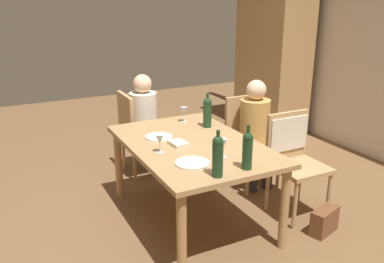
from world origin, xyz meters
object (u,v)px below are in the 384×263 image
wine_bottle_dark_red (218,155)px  wine_glass_near_left (160,140)px  chair_far_left (249,134)px  wine_glass_near_right (184,111)px  wine_bottle_tall_green (207,112)px  dining_table (192,152)px  wine_bottle_short_olive (247,149)px  handbag (324,221)px  person_man_bearded (256,126)px  dinner_plate_host (159,137)px  armoire_cabinet (273,54)px  person_woman_host (146,117)px  chair_far_right (292,149)px  wine_glass_centre (223,144)px  dinner_plate_guest_left (192,163)px  chair_left_end (137,128)px

wine_bottle_dark_red → wine_glass_near_left: 0.61m
chair_far_left → wine_glass_near_right: (-0.13, -0.69, 0.30)m
wine_bottle_tall_green → wine_glass_near_right: bearing=-153.5°
dining_table → wine_bottle_tall_green: size_ratio=4.84×
wine_bottle_short_olive → handbag: 1.10m
person_man_bearded → wine_bottle_tall_green: size_ratio=3.49×
wine_bottle_tall_green → dinner_plate_host: (0.07, -0.52, -0.14)m
armoire_cabinet → person_woman_host: armoire_cabinet is taller
armoire_cabinet → wine_glass_near_left: size_ratio=14.63×
chair_far_right → wine_glass_near_right: 1.08m
dining_table → chair_far_right: bearing=75.7°
dining_table → handbag: (0.70, 0.89, -0.53)m
chair_far_left → wine_bottle_tall_green: bearing=11.3°
dining_table → wine_glass_near_left: (0.09, -0.33, 0.19)m
person_man_bearded → wine_glass_near_right: (-0.25, -0.69, 0.18)m
dining_table → wine_bottle_short_olive: bearing=8.8°
person_man_bearded → handbag: size_ratio=4.00×
wine_glass_centre → dinner_plate_guest_left: (0.01, -0.27, -0.10)m
chair_far_left → person_man_bearded: (0.11, 0.00, 0.12)m
chair_far_left → chair_far_right: (0.66, 0.00, 0.06)m
wine_glass_near_left → handbag: bearing=63.3°
wine_bottle_short_olive → dinner_plate_host: wine_bottle_short_olive is taller
person_man_bearded → wine_bottle_tall_green: (0.00, -0.56, 0.23)m
wine_bottle_dark_red → handbag: wine_bottle_dark_red is taller
person_man_bearded → handbag: 1.16m
wine_bottle_dark_red → handbag: size_ratio=1.18×
armoire_cabinet → chair_left_end: armoire_cabinet is taller
dining_table → wine_glass_near_right: bearing=160.3°
wine_glass_centre → wine_glass_near_right: size_ratio=1.00×
person_woman_host → armoire_cabinet: bearing=107.9°
person_man_bearded → dinner_plate_host: 1.09m
wine_glass_near_right → person_man_bearded: bearing=70.3°
chair_far_right → wine_bottle_tall_green: 0.84m
dinner_plate_guest_left → wine_glass_centre: bearing=92.4°
dining_table → dinner_plate_host: 0.33m
chair_left_end → wine_bottle_tall_green: (0.83, 0.41, 0.34)m
wine_bottle_short_olive → wine_glass_near_right: 1.23m
wine_glass_near_left → wine_glass_near_right: size_ratio=1.00×
wine_glass_near_left → dinner_plate_guest_left: size_ratio=0.58×
chair_far_left → handbag: size_ratio=3.29×
wine_glass_near_right → dining_table: bearing=-19.7°
chair_far_left → chair_far_right: size_ratio=1.00×
wine_bottle_short_olive → person_man_bearded: bearing=141.3°
wine_bottle_tall_green → chair_far_left: bearing=101.3°
chair_left_end → wine_glass_centre: (1.55, 0.15, 0.30)m
wine_glass_near_right → wine_bottle_dark_red: bearing=-15.9°
chair_far_right → person_woman_host: (-1.38, -0.86, 0.05)m
chair_left_end → chair_far_right: size_ratio=1.00×
person_woman_host → person_man_bearded: size_ratio=1.00×
wine_bottle_short_olive → dinner_plate_guest_left: (-0.26, -0.31, -0.14)m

